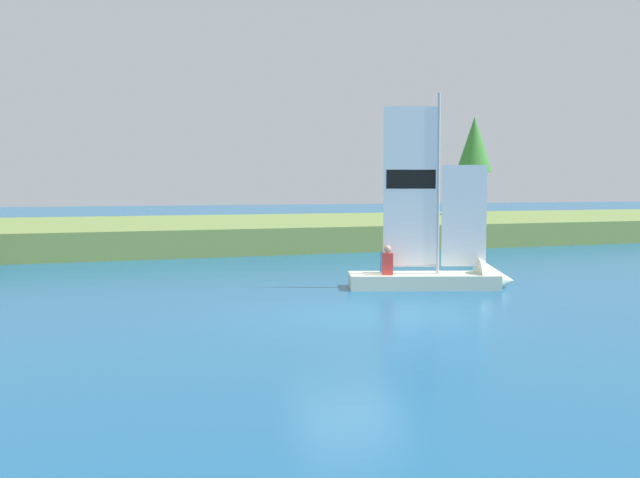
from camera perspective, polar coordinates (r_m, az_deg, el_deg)
The scene contains 4 objects.
ground_plane at distance 16.85m, azimuth 2.47°, elevation -5.64°, with size 200.00×200.00×0.00m, color #195684.
shore_bank at distance 38.24m, azimuth -11.26°, elevation 0.45°, with size 80.00×15.79×1.10m, color olive.
shoreline_tree_centre at distance 48.53m, azimuth 11.29°, elevation 6.81°, with size 2.18×2.18×5.95m.
sailboat at distance 21.61m, azimuth 9.54°, elevation -2.50°, with size 4.73×2.83×5.75m.
Camera 1 is at (-6.75, -15.19, 2.78)m, focal length 43.49 mm.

